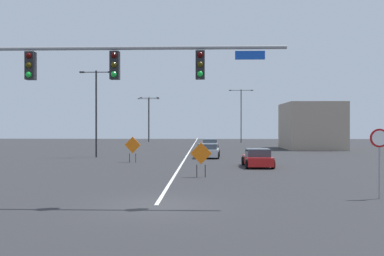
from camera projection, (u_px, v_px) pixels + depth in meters
name	position (u px, v px, depth m)	size (l,w,h in m)	color
ground	(156.00, 205.00, 15.23)	(159.67, 159.67, 0.00)	#2D2D30
road_centre_stripe	(193.00, 146.00, 59.56)	(0.16, 88.71, 0.01)	white
traffic_signal_assembly	(72.00, 76.00, 15.30)	(12.86, 0.44, 6.25)	gray
stop_sign	(379.00, 150.00, 16.54)	(0.76, 0.07, 2.85)	gray
street_lamp_mid_right	(149.00, 116.00, 76.46)	(4.06, 0.24, 8.25)	black
street_lamp_near_left	(96.00, 106.00, 38.73)	(3.15, 0.24, 8.23)	black
street_lamp_far_right	(241.00, 111.00, 72.60)	(4.29, 0.24, 9.48)	black
street_lamp_far_left	(149.00, 115.00, 77.15)	(3.62, 0.24, 8.50)	gray
construction_sign_median_far	(133.00, 146.00, 33.27)	(1.34, 0.26, 2.10)	orange
construction_sign_right_shoulder	(201.00, 155.00, 23.54)	(1.25, 0.17, 2.01)	orange
car_silver_passing	(208.00, 151.00, 38.11)	(2.34, 3.92, 1.32)	#B7BABF
car_red_approaching	(257.00, 158.00, 29.55)	(2.04, 3.85, 1.33)	red
car_white_far	(210.00, 145.00, 50.20)	(2.15, 4.24, 1.37)	white
roadside_building_east	(311.00, 126.00, 53.28)	(6.95, 8.72, 5.96)	gray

